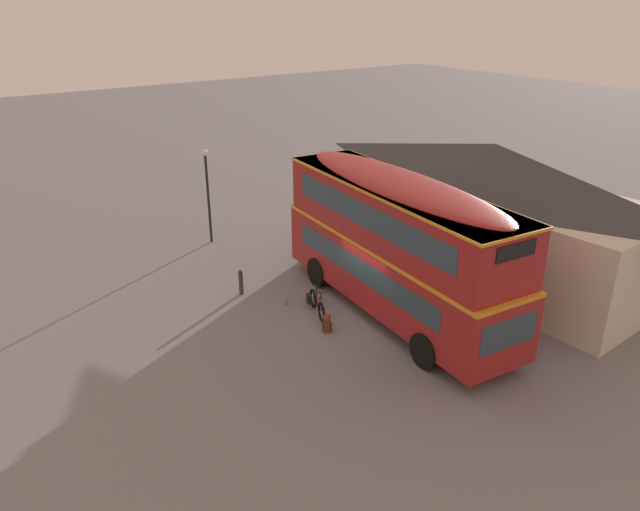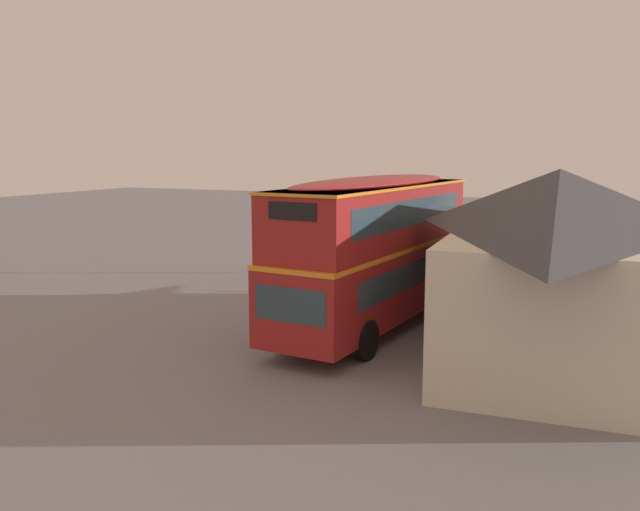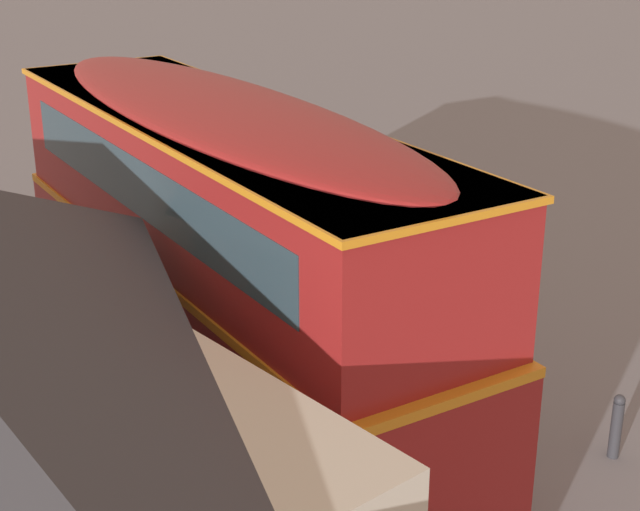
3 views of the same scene
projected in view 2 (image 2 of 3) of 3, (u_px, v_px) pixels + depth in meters
name	position (u px, v px, depth m)	size (l,w,h in m)	color
ground_plane	(352.00, 323.00, 21.35)	(120.00, 120.00, 0.00)	slate
double_decker_bus	(376.00, 245.00, 20.40)	(10.34, 3.48, 4.79)	black
touring_bicycle	(330.00, 300.00, 22.98)	(1.64, 0.69, 1.05)	black
backpack_on_ground	(306.00, 308.00, 22.09)	(0.40, 0.38, 0.57)	#592D19
water_bottle_green_metal	(329.00, 299.00, 24.21)	(0.07, 0.07, 0.25)	green
pub_building	(555.00, 255.00, 18.83)	(13.17, 6.20, 5.06)	beige
street_lamp	(400.00, 216.00, 29.89)	(0.28, 0.28, 4.15)	black
kerb_bollard	(326.00, 279.00, 26.03)	(0.16, 0.16, 0.97)	#333338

